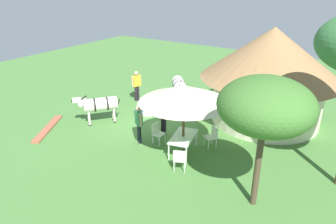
# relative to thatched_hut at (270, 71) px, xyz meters

# --- Properties ---
(ground_plane) EXTENTS (36.00, 36.00, 0.00)m
(ground_plane) POSITION_rel_thatched_hut_xyz_m (3.05, -4.06, -2.52)
(ground_plane) COLOR #467737
(thatched_hut) EXTENTS (6.45, 6.45, 4.53)m
(thatched_hut) POSITION_rel_thatched_hut_xyz_m (0.00, 0.00, 0.00)
(thatched_hut) COLOR beige
(thatched_hut) RESTS_ON ground_plane
(shade_umbrella) EXTENTS (3.46, 3.46, 2.85)m
(shade_umbrella) POSITION_rel_thatched_hut_xyz_m (4.88, -1.76, -0.00)
(shade_umbrella) COLOR #4E3521
(shade_umbrella) RESTS_ON ground_plane
(patio_dining_table) EXTENTS (1.72, 1.16, 0.74)m
(patio_dining_table) POSITION_rel_thatched_hut_xyz_m (4.88, -1.76, -1.86)
(patio_dining_table) COLOR silver
(patio_dining_table) RESTS_ON ground_plane
(patio_chair_west_end) EXTENTS (0.57, 0.58, 0.90)m
(patio_chair_west_end) POSITION_rel_thatched_hut_xyz_m (6.08, -1.20, -2.00)
(patio_chair_west_end) COLOR silver
(patio_chair_west_end) RESTS_ON ground_plane
(patio_chair_near_hut) EXTENTS (0.60, 0.60, 0.90)m
(patio_chair_near_hut) POSITION_rel_thatched_hut_xyz_m (3.80, -1.00, -2.00)
(patio_chair_near_hut) COLOR silver
(patio_chair_near_hut) RESTS_ON ground_plane
(patio_chair_east_end) EXTENTS (0.47, 0.45, 0.90)m
(patio_chair_east_end) POSITION_rel_thatched_hut_xyz_m (4.79, -3.08, -2.00)
(patio_chair_east_end) COLOR white
(patio_chair_east_end) RESTS_ON ground_plane
(guest_beside_umbrella) EXTENTS (0.22, 0.58, 1.62)m
(guest_beside_umbrella) POSITION_rel_thatched_hut_xyz_m (3.96, -3.31, -1.55)
(guest_beside_umbrella) COLOR black
(guest_beside_umbrella) RESTS_ON ground_plane
(guest_behind_table) EXTENTS (0.43, 0.52, 1.70)m
(guest_behind_table) POSITION_rel_thatched_hut_xyz_m (5.18, -3.74, -1.50)
(guest_behind_table) COLOR black
(guest_behind_table) RESTS_ON ground_plane
(standing_watcher) EXTENTS (0.59, 0.37, 1.74)m
(standing_watcher) POSITION_rel_thatched_hut_xyz_m (1.31, -6.92, -1.48)
(standing_watcher) COLOR black
(standing_watcher) RESTS_ON ground_plane
(striped_lounge_chair) EXTENTS (0.80, 0.93, 0.66)m
(striped_lounge_chair) POSITION_rel_thatched_hut_xyz_m (2.64, -5.30, -2.27)
(striped_lounge_chair) COLOR #3A6CB1
(striped_lounge_chair) RESTS_ON ground_plane
(zebra_nearest_camera) EXTENTS (1.82, 1.58, 1.54)m
(zebra_nearest_camera) POSITION_rel_thatched_hut_xyz_m (0.32, -4.70, -1.52)
(zebra_nearest_camera) COLOR silver
(zebra_nearest_camera) RESTS_ON ground_plane
(zebra_by_umbrella) EXTENTS (1.86, 1.59, 1.48)m
(zebra_by_umbrella) POSITION_rel_thatched_hut_xyz_m (4.64, -6.54, -1.58)
(zebra_by_umbrella) COLOR silver
(zebra_by_umbrella) RESTS_ON ground_plane
(acacia_tree_left_background) EXTENTS (2.68, 2.68, 4.11)m
(acacia_tree_left_background) POSITION_rel_thatched_hut_xyz_m (6.35, 1.66, 0.77)
(acacia_tree_left_background) COLOR #493A2A
(acacia_tree_left_background) RESTS_ON ground_plane
(brick_patio_kerb) EXTENTS (2.60, 1.72, 0.08)m
(brick_patio_kerb) POSITION_rel_thatched_hut_xyz_m (6.50, -8.12, -2.48)
(brick_patio_kerb) COLOR #A7573E
(brick_patio_kerb) RESTS_ON ground_plane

